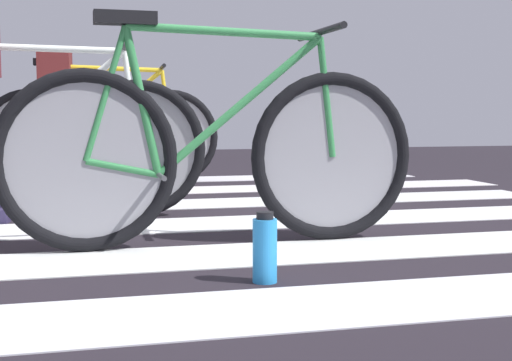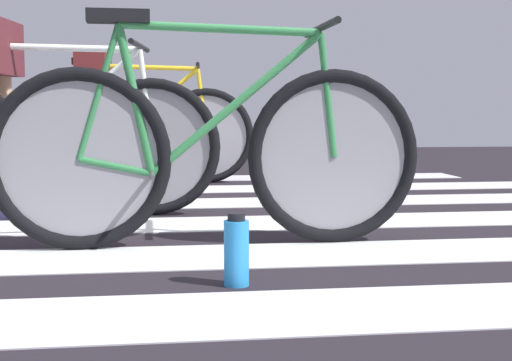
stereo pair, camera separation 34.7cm
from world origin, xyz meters
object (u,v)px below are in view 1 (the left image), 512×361
bicycle_1_of_3 (214,152)px  bicycle_3_of_3 (101,134)px  bicycle_2_of_3 (36,144)px  water_bottle (265,249)px  cyclist_3_of_3 (57,98)px

bicycle_1_of_3 → bicycle_3_of_3: 2.56m
bicycle_2_of_3 → water_bottle: bearing=-56.5°
bicycle_2_of_3 → bicycle_3_of_3: same height
bicycle_1_of_3 → bicycle_3_of_3: size_ratio=1.00×
bicycle_1_of_3 → cyclist_3_of_3: size_ratio=1.73×
bicycle_1_of_3 → bicycle_2_of_3: (-0.75, 0.96, 0.00)m
bicycle_2_of_3 → water_bottle: 1.82m
bicycle_1_of_3 → bicycle_2_of_3: bearing=126.6°
bicycle_2_of_3 → bicycle_1_of_3: bearing=-44.8°
bicycle_3_of_3 → bicycle_2_of_3: bearing=-100.3°
bicycle_1_of_3 → bicycle_3_of_3: bearing=97.1°
bicycle_1_of_3 → cyclist_3_of_3: cyclist_3_of_3 is taller
bicycle_2_of_3 → water_bottle: size_ratio=7.53×
cyclist_3_of_3 → water_bottle: bearing=-74.3°
cyclist_3_of_3 → water_bottle: 3.33m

